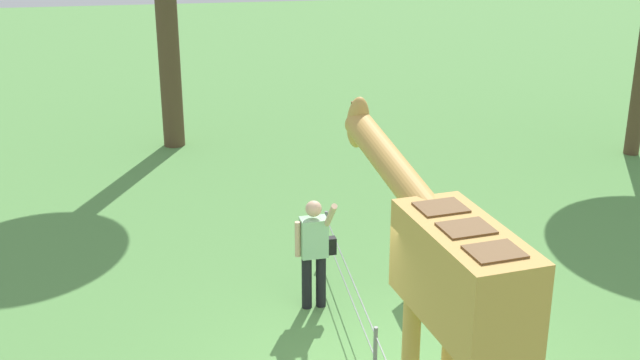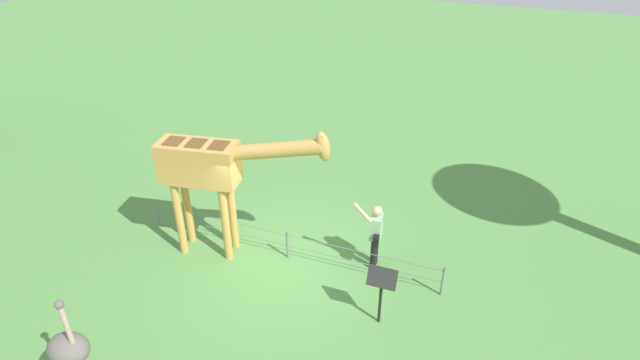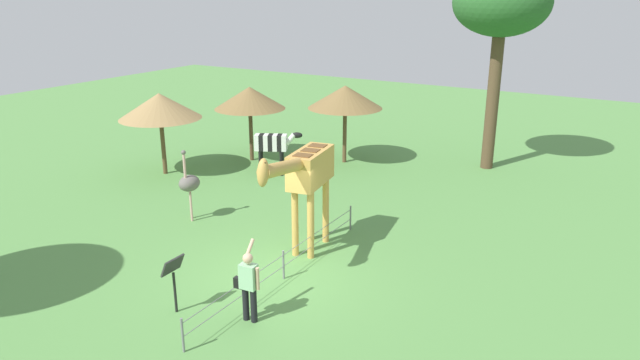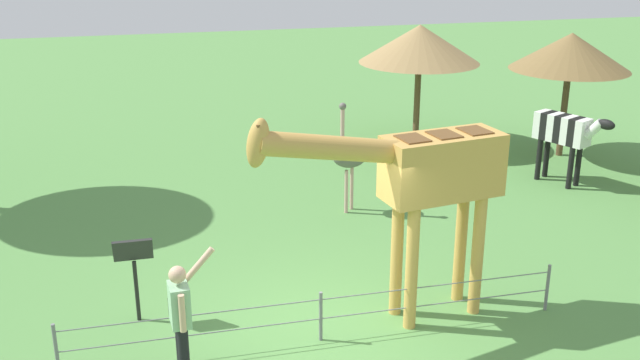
% 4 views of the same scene
% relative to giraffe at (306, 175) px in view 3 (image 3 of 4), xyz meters
% --- Properties ---
extents(ground_plane, '(60.00, 60.00, 0.00)m').
position_rel_giraffe_xyz_m(ground_plane, '(1.54, 0.10, -2.20)').
color(ground_plane, '#568E47').
extents(giraffe, '(3.77, 1.07, 3.31)m').
position_rel_giraffe_xyz_m(giraffe, '(0.00, 0.00, 0.00)').
color(giraffe, gold).
rests_on(giraffe, ground_plane).
extents(visitor, '(0.63, 0.58, 1.71)m').
position_rel_giraffe_xyz_m(visitor, '(3.46, 0.72, -1.29)').
color(visitor, black).
rests_on(visitor, ground_plane).
extents(zebra, '(1.07, 1.75, 1.66)m').
position_rel_giraffe_xyz_m(zebra, '(-5.21, -4.73, -1.03)').
color(zebra, black).
rests_on(zebra, ground_plane).
extents(ostrich, '(0.70, 0.56, 2.25)m').
position_rel_giraffe_xyz_m(ostrich, '(-0.18, -4.27, -1.02)').
color(ostrich, '#CC9E93').
rests_on(ostrich, ground_plane).
extents(shade_hut_near, '(2.96, 2.96, 3.13)m').
position_rel_giraffe_xyz_m(shade_hut_near, '(-8.02, -3.17, 0.48)').
color(shade_hut_near, brown).
rests_on(shade_hut_near, ground_plane).
extents(shade_hut_far, '(2.85, 2.85, 3.03)m').
position_rel_giraffe_xyz_m(shade_hut_far, '(-6.33, -6.59, 0.39)').
color(shade_hut_far, brown).
rests_on(shade_hut_far, ground_plane).
extents(shade_hut_aside, '(3.05, 3.05, 3.10)m').
position_rel_giraffe_xyz_m(shade_hut_aside, '(-3.17, -8.36, 0.42)').
color(shade_hut_aside, brown).
rests_on(shade_hut_aside, ground_plane).
extents(tree_west, '(3.55, 3.55, 7.52)m').
position_rel_giraffe_xyz_m(tree_west, '(-10.22, 2.04, 3.95)').
color(tree_west, brown).
rests_on(tree_west, ground_plane).
extents(info_sign, '(0.56, 0.21, 1.32)m').
position_rel_giraffe_xyz_m(info_sign, '(4.01, -0.89, -1.25)').
color(info_sign, black).
rests_on(info_sign, ground_plane).
extents(wire_fence, '(7.05, 0.05, 0.75)m').
position_rel_giraffe_xyz_m(wire_fence, '(1.54, 0.30, -1.79)').
color(wire_fence, slate).
rests_on(wire_fence, ground_plane).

